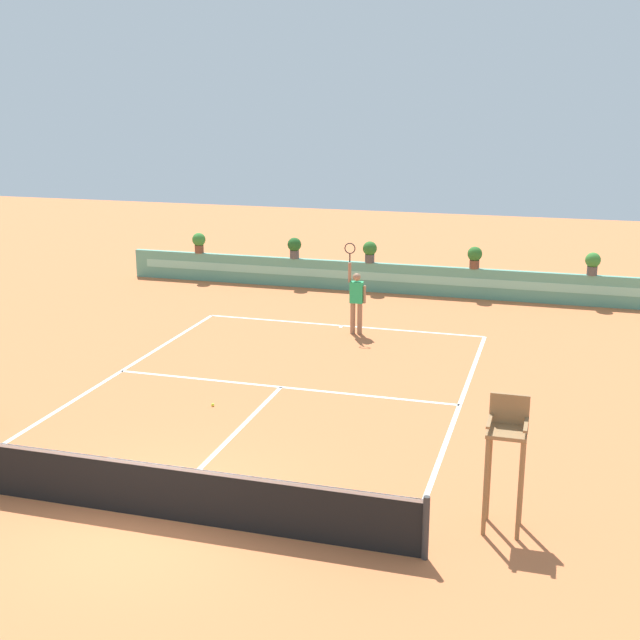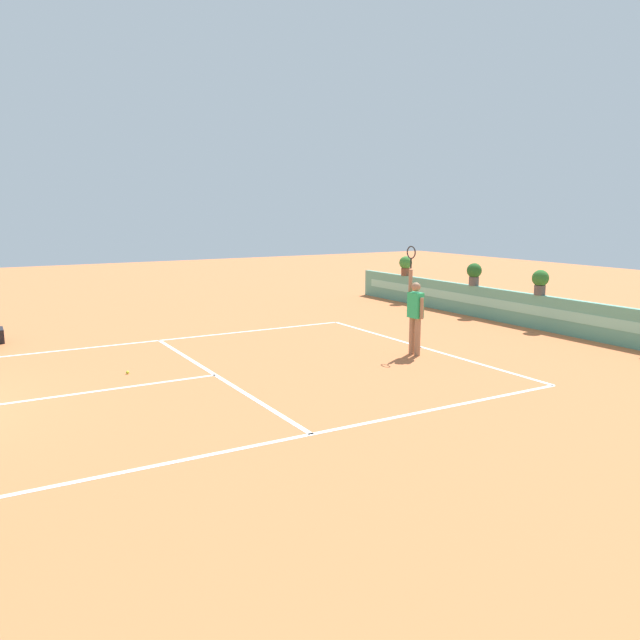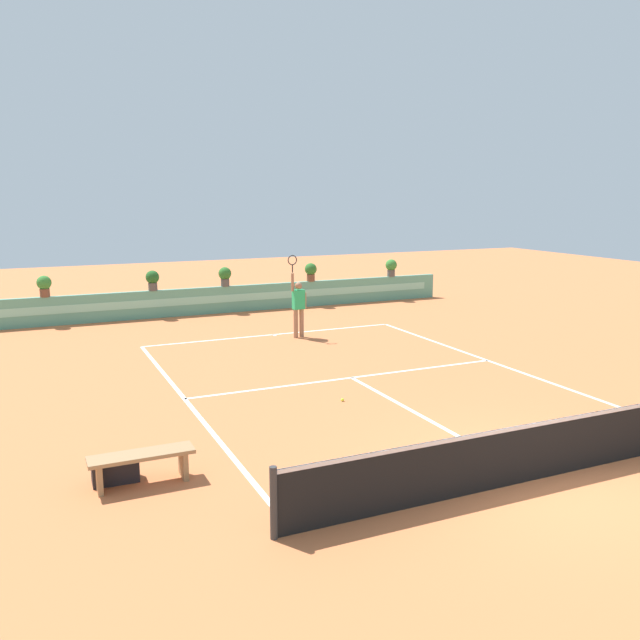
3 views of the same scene
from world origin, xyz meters
name	(u,v)px [view 2 (image 2 of 3)]	position (x,y,z in m)	size (l,w,h in m)	color
ground_plane	(197,378)	(0.00, 6.00, 0.00)	(60.00, 60.00, 0.00)	#C66B3D
court_lines	(230,373)	(0.00, 6.72, 0.00)	(8.32, 11.94, 0.01)	white
back_wall_barrier	(545,313)	(0.00, 16.39, 0.50)	(18.00, 0.21, 1.00)	#599E84
tennis_player	(415,311)	(0.59, 11.20, 1.05)	(0.62, 0.24, 2.58)	#9E7051
tennis_ball_near_baseline	(128,372)	(-1.02, 4.83, 0.03)	(0.07, 0.07, 0.07)	#CCE033
potted_plant_far_left	(406,264)	(-6.50, 16.39, 1.41)	(0.48, 0.48, 0.72)	brown
potted_plant_left	(474,273)	(-2.91, 16.39, 1.41)	(0.48, 0.48, 0.72)	#514C47
potted_plant_centre	(540,281)	(-0.23, 16.39, 1.41)	(0.48, 0.48, 0.72)	#514C47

